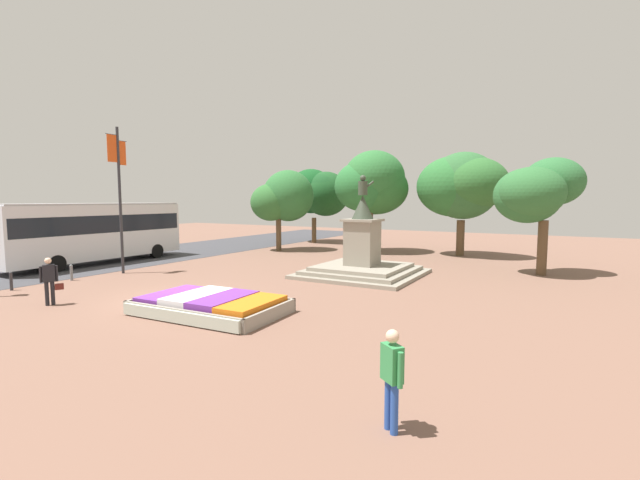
{
  "coord_description": "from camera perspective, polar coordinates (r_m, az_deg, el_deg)",
  "views": [
    {
      "loc": [
        12.69,
        -11.14,
        3.77
      ],
      "look_at": [
        4.2,
        3.73,
        2.16
      ],
      "focal_mm": 24.0,
      "sensor_mm": 36.0,
      "label": 1
    }
  ],
  "objects": [
    {
      "name": "pedestrian_near_planter",
      "position": [
        7.32,
        9.56,
        -17.08
      ],
      "size": [
        0.47,
        0.41,
        1.71
      ],
      "color": "#264CA5",
      "rests_on": "ground_plane"
    },
    {
      "name": "park_tree_street_side",
      "position": [
        31.09,
        6.9,
        7.39
      ],
      "size": [
        5.06,
        4.91,
        7.28
      ],
      "color": "brown",
      "rests_on": "ground_plane"
    },
    {
      "name": "park_tree_far_right",
      "position": [
        30.18,
        18.45,
        6.9
      ],
      "size": [
        6.02,
        4.48,
        6.93
      ],
      "color": "brown",
      "rests_on": "ground_plane"
    },
    {
      "name": "kerb_bollard_mid_a",
      "position": [
        22.07,
        -35.91,
        -4.4
      ],
      "size": [
        0.13,
        0.13,
        0.79
      ],
      "color": "#2D2D33",
      "rests_on": "ground_plane"
    },
    {
      "name": "banner_pole",
      "position": [
        24.02,
        -25.16,
        5.58
      ],
      "size": [
        0.14,
        1.17,
        7.41
      ],
      "color": "#2D2D33",
      "rests_on": "ground_plane"
    },
    {
      "name": "pedestrian_with_handbag",
      "position": [
        18.13,
        -32.36,
        -4.35
      ],
      "size": [
        0.43,
        0.68,
        1.72
      ],
      "color": "black",
      "rests_on": "ground_plane"
    },
    {
      "name": "park_tree_mid_canopy",
      "position": [
        32.08,
        -4.98,
        5.61
      ],
      "size": [
        4.38,
        4.18,
        5.98
      ],
      "color": "brown",
      "rests_on": "ground_plane"
    },
    {
      "name": "park_tree_far_left",
      "position": [
        37.93,
        -0.05,
        6.36
      ],
      "size": [
        5.59,
        4.35,
        6.51
      ],
      "color": "brown",
      "rests_on": "ground_plane"
    },
    {
      "name": "statue_monument",
      "position": [
        21.44,
        5.65,
        -2.41
      ],
      "size": [
        5.54,
        5.54,
        4.99
      ],
      "color": "gray",
      "rests_on": "ground_plane"
    },
    {
      "name": "park_tree_behind_statue",
      "position": [
        24.03,
        26.91,
        5.86
      ],
      "size": [
        4.17,
        4.09,
        5.9
      ],
      "color": "brown",
      "rests_on": "ground_plane"
    },
    {
      "name": "ground_plane",
      "position": [
        17.3,
        -18.71,
        -7.51
      ],
      "size": [
        80.13,
        80.13,
        0.0
      ],
      "primitive_type": "plane",
      "color": "brown"
    },
    {
      "name": "kerb_bollard_mid_b",
      "position": [
        23.23,
        -30.23,
        -3.7
      ],
      "size": [
        0.14,
        0.14,
        0.76
      ],
      "color": "slate",
      "rests_on": "ground_plane"
    },
    {
      "name": "city_bus",
      "position": [
        28.51,
        -27.8,
        1.28
      ],
      "size": [
        2.49,
        10.59,
        3.57
      ],
      "color": "silver",
      "rests_on": "ground_plane"
    },
    {
      "name": "flower_planter",
      "position": [
        14.85,
        -14.45,
        -8.41
      ],
      "size": [
        5.06,
        3.22,
        0.61
      ],
      "color": "#38281C",
      "rests_on": "ground_plane"
    },
    {
      "name": "street_asphalt_strip",
      "position": [
        27.19,
        -35.54,
        -3.6
      ],
      "size": [
        8.39,
        70.12,
        0.01
      ],
      "primitive_type": "cube",
      "color": "#3D3D42",
      "rests_on": "ground_plane"
    }
  ]
}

